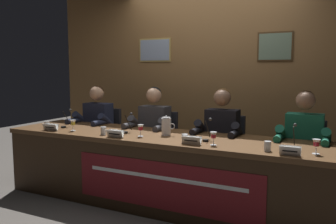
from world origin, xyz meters
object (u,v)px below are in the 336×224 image
(water_cup_far_right, at_px, (268,147))
(water_pitcher_central, at_px, (166,126))
(microphone_far_left, at_px, (66,121))
(chair_center_left, at_px, (159,148))
(panelist_center_left, at_px, (152,129))
(microphone_far_right, at_px, (293,141))
(conference_table, at_px, (163,159))
(chair_far_left, at_px, (104,142))
(juice_glass_far_left, at_px, (73,123))
(juice_glass_center_left, at_px, (141,128))
(panelist_far_left, at_px, (95,124))
(water_cup_center_right, at_px, (185,139))
(water_cup_far_left, at_px, (47,125))
(chair_far_right, at_px, (304,164))
(juice_glass_center_right, at_px, (214,136))
(nameplate_far_right, at_px, (290,151))
(chair_center_right, at_px, (225,156))
(nameplate_center_left, at_px, (115,134))
(panelist_center_right, at_px, (220,135))
(microphone_center_left, at_px, (127,126))
(water_cup_center_left, at_px, (103,131))
(microphone_center_right, at_px, (207,133))
(panelist_far_right, at_px, (303,142))
(juice_glass_far_right, at_px, (316,144))
(nameplate_far_left, at_px, (51,127))
(nameplate_center_right, at_px, (192,140))

(water_cup_far_right, xyz_separation_m, water_pitcher_central, (-1.11, 0.28, 0.06))
(microphone_far_left, height_order, chair_center_left, microphone_far_left)
(panelist_center_left, distance_m, microphone_far_right, 1.77)
(conference_table, bearing_deg, chair_far_left, 150.53)
(juice_glass_far_left, relative_size, chair_center_left, 0.14)
(juice_glass_center_left, distance_m, microphone_far_right, 1.50)
(panelist_center_left, bearing_deg, panelist_far_left, 180.00)
(water_cup_center_right, relative_size, microphone_far_right, 0.39)
(panelist_far_left, relative_size, water_cup_far_left, 14.47)
(water_cup_far_left, xyz_separation_m, water_cup_center_right, (1.81, -0.05, 0.00))
(chair_far_left, height_order, panelist_far_left, panelist_far_left)
(chair_center_left, bearing_deg, chair_far_right, 0.00)
(juice_glass_center_right, height_order, water_pitcher_central, water_pitcher_central)
(microphone_far_left, distance_m, juice_glass_center_left, 1.12)
(water_cup_far_right, bearing_deg, microphone_far_right, 45.04)
(water_pitcher_central, bearing_deg, juice_glass_far_left, -167.60)
(nameplate_far_right, bearing_deg, chair_center_right, 130.97)
(water_cup_center_right, height_order, nameplate_far_right, water_cup_center_right)
(chair_center_left, height_order, water_cup_center_right, chair_center_left)
(nameplate_center_left, xyz_separation_m, chair_far_right, (1.73, 0.96, -0.35))
(juice_glass_far_left, bearing_deg, panelist_center_right, 22.65)
(microphone_center_left, bearing_deg, microphone_far_left, -179.09)
(chair_far_left, height_order, microphone_center_left, microphone_center_left)
(water_cup_center_left, relative_size, panelist_center_right, 0.07)
(microphone_center_right, relative_size, microphone_far_right, 1.00)
(microphone_far_left, distance_m, water_cup_center_left, 0.74)
(chair_center_right, bearing_deg, water_cup_center_right, -97.79)
(nameplate_far_right, bearing_deg, water_cup_far_left, 177.27)
(conference_table, xyz_separation_m, panelist_far_right, (1.30, 0.54, 0.20))
(juice_glass_far_right, distance_m, water_cup_far_right, 0.39)
(water_cup_far_left, height_order, chair_center_right, chair_center_right)
(nameplate_far_left, distance_m, juice_glass_far_left, 0.27)
(juice_glass_far_left, height_order, microphone_far_left, microphone_far_left)
(chair_far_left, distance_m, microphone_center_left, 1.13)
(chair_far_left, height_order, nameplate_center_right, chair_far_left)
(juice_glass_far_right, bearing_deg, microphone_far_left, 177.27)
(panelist_center_left, height_order, water_pitcher_central, panelist_center_left)
(nameplate_center_left, height_order, panelist_far_right, panelist_far_right)
(microphone_center_left, bearing_deg, juice_glass_center_left, -26.74)
(water_cup_center_right, relative_size, water_pitcher_central, 0.40)
(conference_table, xyz_separation_m, panelist_center_right, (0.43, 0.54, 0.20))
(microphone_center_right, height_order, water_cup_far_right, microphone_center_right)
(juice_glass_far_left, bearing_deg, water_cup_far_left, 179.62)
(water_cup_center_right, xyz_separation_m, nameplate_far_right, (0.96, -0.08, 0.00))
(conference_table, relative_size, water_cup_center_right, 44.30)
(water_cup_far_left, bearing_deg, panelist_far_left, 72.50)
(chair_far_left, distance_m, nameplate_center_left, 1.34)
(microphone_far_left, bearing_deg, water_cup_center_right, -6.92)
(nameplate_far_left, relative_size, juice_glass_far_right, 1.59)
(conference_table, height_order, nameplate_center_right, nameplate_center_right)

